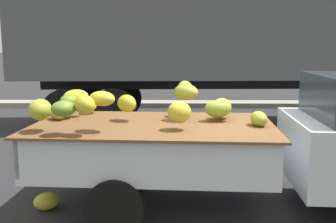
{
  "coord_description": "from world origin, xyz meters",
  "views": [
    {
      "loc": [
        -0.85,
        -4.97,
        2.04
      ],
      "look_at": [
        -0.91,
        0.24,
        1.18
      ],
      "focal_mm": 42.7,
      "sensor_mm": 36.0,
      "label": 1
    }
  ],
  "objects": [
    {
      "name": "curb_strip",
      "position": [
        0.0,
        8.39,
        0.08
      ],
      "size": [
        80.0,
        0.8,
        0.16
      ],
      "primitive_type": "cube",
      "color": "gray",
      "rests_on": "ground"
    },
    {
      "name": "fallen_banana_bunch_near_tailgate",
      "position": [
        -2.43,
        -0.23,
        0.11
      ],
      "size": [
        0.41,
        0.38,
        0.22
      ],
      "primitive_type": "ellipsoid",
      "rotation": [
        0.0,
        0.0,
        3.7
      ],
      "color": "gold",
      "rests_on": "ground"
    },
    {
      "name": "pickup_truck",
      "position": [
        0.94,
        -0.25,
        0.89
      ],
      "size": [
        5.3,
        2.05,
        1.7
      ],
      "rotation": [
        0.0,
        0.0,
        -0.06
      ],
      "color": "silver",
      "rests_on": "ground"
    },
    {
      "name": "ground",
      "position": [
        0.0,
        0.0,
        0.0
      ],
      "size": [
        220.0,
        220.0,
        0.0
      ],
      "primitive_type": "plane",
      "color": "#28282B"
    },
    {
      "name": "semi_trailer",
      "position": [
        1.3,
        5.3,
        2.54
      ],
      "size": [
        12.09,
        3.04,
        3.95
      ],
      "rotation": [
        0.0,
        0.0,
        0.04
      ],
      "color": "#4C5156",
      "rests_on": "ground"
    }
  ]
}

